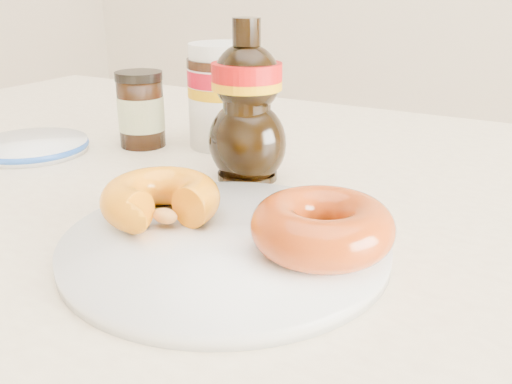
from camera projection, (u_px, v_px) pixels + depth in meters
The scene contains 8 objects.
dining_table at pixel (241, 266), 0.61m from camera, with size 1.40×0.90×0.75m.
plate at pixel (225, 244), 0.45m from camera, with size 0.26×0.26×0.01m.
donut_bitten at pixel (161, 199), 0.48m from camera, with size 0.10×0.10×0.04m, color orange.
donut_whole at pixel (322, 226), 0.43m from camera, with size 0.11×0.11×0.04m, color #933209.
nutella_jar at pixel (224, 92), 0.72m from camera, with size 0.09×0.09×0.13m.
syrup_bottle at pixel (247, 102), 0.59m from camera, with size 0.09×0.07×0.17m, color black, non-canonical shape.
dark_jar at pixel (141, 110), 0.73m from camera, with size 0.06×0.06×0.10m.
blue_rim_saucer at pixel (31, 146), 0.71m from camera, with size 0.14×0.14×0.01m.
Camera 1 is at (0.28, -0.36, 0.96)m, focal length 40.00 mm.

